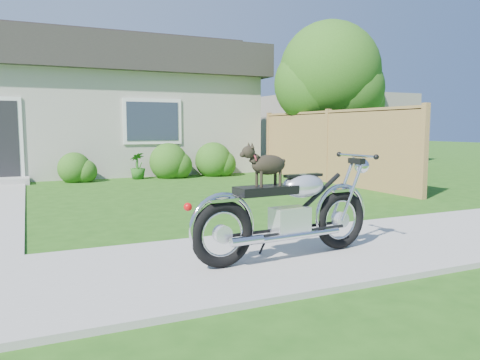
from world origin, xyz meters
name	(u,v)px	position (x,y,z in m)	size (l,w,h in m)	color
ground	(128,277)	(0.00, 0.00, 0.00)	(80.00, 80.00, 0.00)	#235114
sidewalk	(128,275)	(0.00, 0.00, 0.02)	(24.00, 2.20, 0.04)	#9E9B93
house	(53,105)	(0.00, 11.99, 2.16)	(12.60, 7.03, 4.50)	beige
fence	(328,146)	(6.30, 5.75, 0.94)	(0.12, 6.62, 1.90)	#A48649
tree_near	(335,77)	(7.49, 7.18, 2.90)	(2.96, 2.95, 4.53)	#3D2B1C
tree_far	(348,94)	(10.35, 10.25, 2.68)	(2.76, 2.72, 4.18)	#3D2B1C
shrub_row	(63,166)	(0.02, 8.50, 0.44)	(10.00, 1.08, 1.08)	#2C5B18
potted_plant_right	(138,166)	(1.95, 8.55, 0.37)	(0.41, 0.41, 0.73)	#25601A
motorcycle_with_dog	(289,209)	(1.67, -0.16, 0.56)	(2.22, 0.60, 1.19)	black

